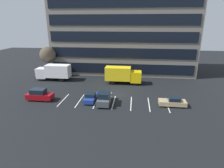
% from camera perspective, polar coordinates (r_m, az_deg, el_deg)
% --- Properties ---
extents(ground_plane, '(120.00, 120.00, 0.00)m').
position_cam_1_polar(ground_plane, '(33.44, 1.18, -3.19)').
color(ground_plane, black).
extents(office_building, '(34.19, 12.92, 18.00)m').
position_cam_1_polar(office_building, '(49.14, 3.46, 14.42)').
color(office_building, slate).
rests_on(office_building, ground_plane).
extents(lot_markings, '(16.94, 5.40, 0.01)m').
position_cam_1_polar(lot_markings, '(30.17, 0.49, -5.61)').
color(lot_markings, silver).
rests_on(lot_markings, ground_plane).
extents(box_truck_yellow_all, '(7.55, 2.50, 3.50)m').
position_cam_1_polar(box_truck_yellow_all, '(38.90, 3.22, 2.93)').
color(box_truck_yellow_all, yellow).
rests_on(box_truck_yellow_all, ground_plane).
extents(box_truck_white, '(7.50, 2.48, 3.48)m').
position_cam_1_polar(box_truck_white, '(43.13, -17.25, 3.63)').
color(box_truck_white, white).
rests_on(box_truck_white, ground_plane).
extents(suv_charcoal, '(1.87, 4.42, 2.00)m').
position_cam_1_polar(suv_charcoal, '(29.39, -2.26, -4.26)').
color(suv_charcoal, '#474C51').
rests_on(suv_charcoal, ground_plane).
extents(sedan_tan, '(4.06, 1.70, 1.46)m').
position_cam_1_polar(sedan_tan, '(30.13, 17.98, -5.18)').
color(sedan_tan, tan).
rests_on(sedan_tan, ground_plane).
extents(sedan_navy, '(1.65, 3.95, 1.41)m').
position_cam_1_polar(sedan_navy, '(30.66, -6.46, -3.99)').
color(sedan_navy, navy).
rests_on(sedan_navy, ground_plane).
extents(suv_maroon, '(4.24, 1.80, 1.92)m').
position_cam_1_polar(suv_maroon, '(32.95, -21.23, -3.08)').
color(suv_maroon, maroon).
rests_on(suv_maroon, ground_plane).
extents(bare_tree, '(3.70, 3.70, 6.94)m').
position_cam_1_polar(bare_tree, '(46.43, -18.98, 8.39)').
color(bare_tree, '#473323').
rests_on(bare_tree, ground_plane).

